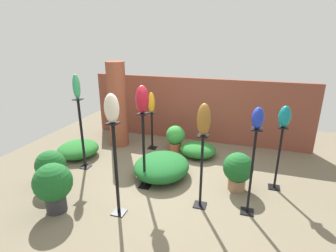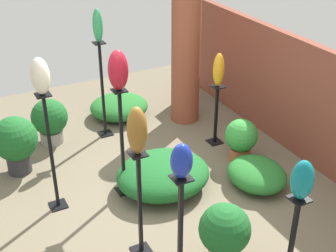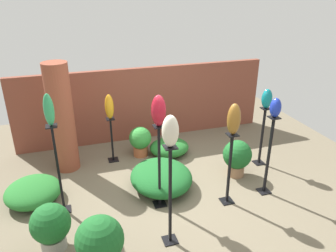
# 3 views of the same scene
# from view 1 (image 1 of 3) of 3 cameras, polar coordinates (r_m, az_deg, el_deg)

# --- Properties ---
(ground_plane) EXTENTS (8.00, 8.00, 0.00)m
(ground_plane) POSITION_cam_1_polar(r_m,az_deg,el_deg) (5.04, 0.42, -12.18)
(ground_plane) COLOR #6B604C
(brick_wall_back) EXTENTS (5.60, 0.12, 1.63)m
(brick_wall_back) POSITION_cam_1_polar(r_m,az_deg,el_deg) (6.77, 6.27, 3.50)
(brick_wall_back) COLOR brown
(brick_wall_back) RESTS_ON ground
(brick_pillar) EXTENTS (0.45, 0.45, 2.06)m
(brick_pillar) POSITION_cam_1_polar(r_m,az_deg,el_deg) (6.48, -10.94, 4.53)
(brick_pillar) COLOR brown
(brick_pillar) RESTS_ON ground
(pedestal_ivory) EXTENTS (0.20, 0.20, 1.48)m
(pedestal_ivory) POSITION_cam_1_polar(r_m,az_deg,el_deg) (4.00, -11.18, -10.15)
(pedestal_ivory) COLOR black
(pedestal_ivory) RESTS_ON ground
(pedestal_jade) EXTENTS (0.20, 0.20, 1.46)m
(pedestal_jade) POSITION_cam_1_polar(r_m,az_deg,el_deg) (5.57, -18.18, -2.30)
(pedestal_jade) COLOR black
(pedestal_jade) RESTS_ON ground
(pedestal_bronze) EXTENTS (0.20, 0.20, 1.22)m
(pedestal_bronze) POSITION_cam_1_polar(r_m,az_deg,el_deg) (4.18, 7.26, -10.52)
(pedestal_bronze) COLOR black
(pedestal_bronze) RESTS_ON ground
(pedestal_ruby) EXTENTS (0.20, 0.20, 1.39)m
(pedestal_ruby) POSITION_cam_1_polar(r_m,az_deg,el_deg) (4.64, -5.26, -6.16)
(pedestal_ruby) COLOR black
(pedestal_ruby) RESTS_ON ground
(pedestal_cobalt) EXTENTS (0.20, 0.20, 1.39)m
(pedestal_cobalt) POSITION_cam_1_polar(r_m,az_deg,el_deg) (4.15, 17.64, -10.32)
(pedestal_cobalt) COLOR black
(pedestal_cobalt) RESTS_ON ground
(pedestal_teal) EXTENTS (0.20, 0.20, 1.17)m
(pedestal_teal) POSITION_cam_1_polar(r_m,az_deg,el_deg) (5.01, 22.81, -7.06)
(pedestal_teal) COLOR black
(pedestal_teal) RESTS_ON ground
(pedestal_amber) EXTENTS (0.20, 0.20, 0.91)m
(pedestal_amber) POSITION_cam_1_polar(r_m,az_deg,el_deg) (6.32, -3.50, -1.41)
(pedestal_amber) COLOR black
(pedestal_amber) RESTS_ON ground
(art_vase_ivory) EXTENTS (0.21, 0.20, 0.41)m
(art_vase_ivory) POSITION_cam_1_polar(r_m,az_deg,el_deg) (3.63, -12.17, 3.81)
(art_vase_ivory) COLOR beige
(art_vase_ivory) RESTS_ON pedestal_ivory
(art_vase_jade) EXTENTS (0.14, 0.14, 0.47)m
(art_vase_jade) POSITION_cam_1_polar(r_m,az_deg,el_deg) (5.30, -19.31, 8.06)
(art_vase_jade) COLOR #2D9356
(art_vase_jade) RESTS_ON pedestal_jade
(art_vase_bronze) EXTENTS (0.20, 0.19, 0.49)m
(art_vase_bronze) POSITION_cam_1_polar(r_m,az_deg,el_deg) (3.82, 7.81, 1.40)
(art_vase_bronze) COLOR brown
(art_vase_bronze) RESTS_ON pedestal_bronze
(art_vase_ruby) EXTENTS (0.22, 0.23, 0.47)m
(art_vase_ruby) POSITION_cam_1_polar(r_m,az_deg,el_deg) (4.32, -5.65, 5.78)
(art_vase_ruby) COLOR maroon
(art_vase_ruby) RESTS_ON pedestal_ruby
(art_vase_cobalt) EXTENTS (0.17, 0.18, 0.31)m
(art_vase_cobalt) POSITION_cam_1_polar(r_m,az_deg,el_deg) (3.81, 18.98, 1.66)
(art_vase_cobalt) COLOR #192D9E
(art_vase_cobalt) RESTS_ON pedestal_cobalt
(art_vase_teal) EXTENTS (0.19, 0.19, 0.37)m
(art_vase_teal) POSITION_cam_1_polar(r_m,az_deg,el_deg) (4.73, 24.05, 1.90)
(art_vase_teal) COLOR #0F727A
(art_vase_teal) RESTS_ON pedestal_teal
(art_vase_amber) EXTENTS (0.17, 0.15, 0.49)m
(art_vase_amber) POSITION_cam_1_polar(r_m,az_deg,el_deg) (6.10, -3.64, 5.15)
(art_vase_amber) COLOR orange
(art_vase_amber) RESTS_ON pedestal_amber
(potted_plant_walkway_edge) EXTENTS (0.59, 0.59, 0.80)m
(potted_plant_walkway_edge) POSITION_cam_1_polar(r_m,az_deg,el_deg) (4.45, -23.71, -11.59)
(potted_plant_walkway_edge) COLOR #2D2D33
(potted_plant_walkway_edge) RESTS_ON ground
(potted_plant_mid_left) EXTENTS (0.53, 0.53, 0.70)m
(potted_plant_mid_left) POSITION_cam_1_polar(r_m,az_deg,el_deg) (4.81, 14.97, -9.10)
(potted_plant_mid_left) COLOR #936B4C
(potted_plant_mid_left) RESTS_ON ground
(potted_plant_mid_right) EXTENTS (0.53, 0.53, 0.68)m
(potted_plant_mid_right) POSITION_cam_1_polar(r_m,az_deg,el_deg) (5.23, -24.17, -8.11)
(potted_plant_mid_right) COLOR gray
(potted_plant_mid_right) RESTS_ON ground
(potted_plant_front_left) EXTENTS (0.45, 0.45, 0.63)m
(potted_plant_front_left) POSITION_cam_1_polar(r_m,az_deg,el_deg) (6.20, 1.63, -2.38)
(potted_plant_front_left) COLOR #B25B38
(potted_plant_front_left) RESTS_ON ground
(foliage_bed_east) EXTENTS (0.81, 0.72, 0.32)m
(foliage_bed_east) POSITION_cam_1_polar(r_m,az_deg,el_deg) (6.02, 6.52, -5.14)
(foliage_bed_east) COLOR #236B28
(foliage_bed_east) RESTS_ON ground
(foliage_bed_west) EXTENTS (1.06, 1.20, 0.41)m
(foliage_bed_west) POSITION_cam_1_polar(r_m,az_deg,el_deg) (5.17, -1.40, -8.76)
(foliage_bed_west) COLOR #195923
(foliage_bed_west) RESTS_ON ground
(foliage_bed_center) EXTENTS (0.90, 0.95, 0.34)m
(foliage_bed_center) POSITION_cam_1_polar(r_m,az_deg,el_deg) (6.33, -18.96, -4.78)
(foliage_bed_center) COLOR #236B28
(foliage_bed_center) RESTS_ON ground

